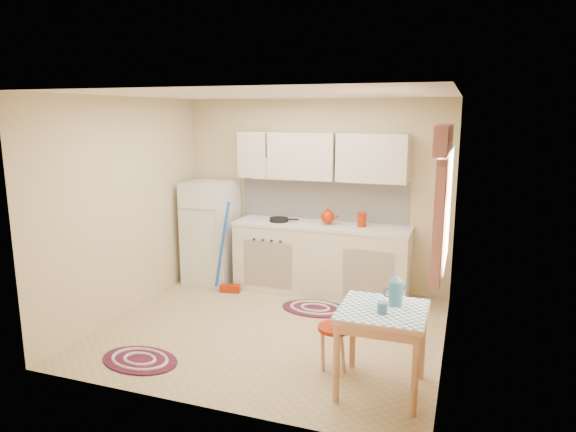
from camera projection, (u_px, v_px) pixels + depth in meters
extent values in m
plane|color=tan|center=(271.00, 329.00, 5.61)|extent=(3.60, 3.60, 0.00)
cube|color=silver|center=(270.00, 94.00, 5.11)|extent=(3.60, 3.20, 0.04)
cube|color=tan|center=(314.00, 194.00, 6.84)|extent=(3.60, 0.04, 2.50)
cube|color=tan|center=(194.00, 256.00, 3.88)|extent=(3.60, 0.04, 2.50)
cube|color=tan|center=(126.00, 206.00, 5.95)|extent=(0.04, 3.20, 2.50)
cube|color=tan|center=(451.00, 230.00, 4.77)|extent=(0.04, 3.20, 2.50)
cube|color=silver|center=(323.00, 199.00, 6.80)|extent=(2.25, 0.03, 0.55)
cube|color=beige|center=(320.00, 156.00, 6.54)|extent=(2.25, 0.33, 0.60)
cube|color=white|center=(448.00, 208.00, 4.21)|extent=(0.04, 0.85, 0.95)
cube|color=silver|center=(211.00, 232.00, 7.07)|extent=(0.65, 0.60, 1.40)
cube|color=beige|center=(321.00, 260.00, 6.66)|extent=(2.25, 0.60, 0.88)
cube|color=silver|center=(322.00, 225.00, 6.57)|extent=(2.27, 0.62, 0.04)
cylinder|color=black|center=(279.00, 220.00, 6.70)|extent=(0.30, 0.30, 0.05)
cylinder|color=#982005|center=(362.00, 221.00, 6.38)|extent=(0.13, 0.13, 0.16)
cube|color=tan|center=(381.00, 350.00, 4.31)|extent=(0.72, 0.72, 0.72)
cylinder|color=#982005|center=(334.00, 348.00, 4.68)|extent=(0.33, 0.33, 0.42)
cylinder|color=#2D6489|center=(382.00, 308.00, 4.13)|extent=(0.09, 0.09, 0.10)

